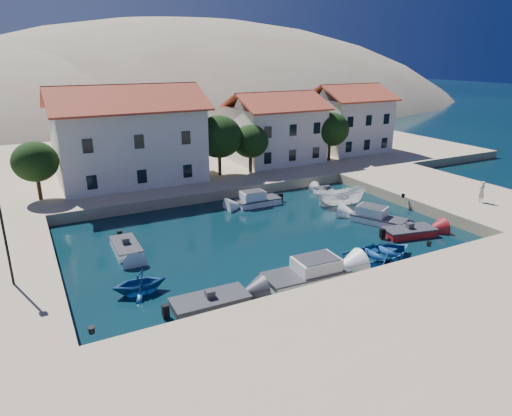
% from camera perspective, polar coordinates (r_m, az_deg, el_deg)
% --- Properties ---
extents(ground, '(400.00, 400.00, 0.00)m').
position_cam_1_polar(ground, '(28.52, 10.74, -10.09)').
color(ground, black).
rests_on(ground, ground).
extents(quay_south, '(52.00, 12.00, 1.00)m').
position_cam_1_polar(quay_south, '(24.58, 19.71, -14.67)').
color(quay_south, tan).
rests_on(quay_south, ground).
extents(quay_east, '(11.00, 20.00, 1.00)m').
position_cam_1_polar(quay_east, '(48.61, 22.68, 1.61)').
color(quay_east, tan).
rests_on(quay_east, ground).
extents(quay_north, '(80.00, 36.00, 1.00)m').
position_cam_1_polar(quay_north, '(61.47, -10.04, 6.12)').
color(quay_north, tan).
rests_on(quay_north, ground).
extents(hills, '(254.00, 176.00, 99.00)m').
position_cam_1_polar(hills, '(152.10, -12.92, 4.13)').
color(hills, gray).
rests_on(hills, ground).
extents(building_left, '(14.70, 9.45, 9.70)m').
position_cam_1_polar(building_left, '(48.94, -15.71, 9.02)').
color(building_left, white).
rests_on(building_left, quay_north).
extents(building_mid, '(10.50, 8.40, 8.30)m').
position_cam_1_polar(building_mid, '(56.46, 2.46, 10.16)').
color(building_mid, white).
rests_on(building_mid, quay_north).
extents(building_right, '(9.45, 8.40, 8.80)m').
position_cam_1_polar(building_right, '(64.01, 11.52, 11.05)').
color(building_right, white).
rests_on(building_right, quay_north).
extents(trees, '(37.30, 5.30, 6.45)m').
position_cam_1_polar(trees, '(50.01, -3.01, 8.60)').
color(trees, '#382314').
rests_on(trees, quay_north).
extents(lamppost, '(0.35, 0.25, 6.22)m').
position_cam_1_polar(lamppost, '(28.72, -29.15, -1.66)').
color(lamppost, black).
rests_on(lamppost, quay_west).
extents(bollards, '(29.36, 9.56, 0.30)m').
position_cam_1_polar(bollards, '(32.33, 10.57, -4.25)').
color(bollards, black).
rests_on(bollards, ground).
extents(motorboat_grey_sw, '(4.41, 2.03, 1.25)m').
position_cam_1_polar(motorboat_grey_sw, '(26.37, -5.74, -11.65)').
color(motorboat_grey_sw, '#38393E').
rests_on(motorboat_grey_sw, ground).
extents(cabin_cruiser_south, '(5.51, 2.52, 1.60)m').
position_cam_1_polar(cabin_cruiser_south, '(29.11, 6.24, -8.18)').
color(cabin_cruiser_south, white).
rests_on(cabin_cruiser_south, ground).
extents(rowboat_south, '(5.53, 4.04, 1.12)m').
position_cam_1_polar(rowboat_south, '(33.14, 15.22, -6.19)').
color(rowboat_south, navy).
rests_on(rowboat_south, ground).
extents(motorboat_red_se, '(4.35, 2.59, 1.25)m').
position_cam_1_polar(motorboat_red_se, '(37.89, 18.59, -2.85)').
color(motorboat_red_se, maroon).
rests_on(motorboat_red_se, ground).
extents(cabin_cruiser_east, '(3.68, 4.87, 1.60)m').
position_cam_1_polar(cabin_cruiser_east, '(39.76, 15.08, -1.22)').
color(cabin_cruiser_east, white).
rests_on(cabin_cruiser_east, ground).
extents(boat_east, '(5.21, 3.08, 1.89)m').
position_cam_1_polar(boat_east, '(43.83, 10.51, 0.32)').
color(boat_east, white).
rests_on(boat_east, ground).
extents(motorboat_white_ne, '(1.52, 3.07, 1.25)m').
position_cam_1_polar(motorboat_white_ne, '(46.54, 8.85, 1.88)').
color(motorboat_white_ne, white).
rests_on(motorboat_white_ne, ground).
extents(rowboat_west, '(3.28, 2.87, 1.66)m').
position_cam_1_polar(rowboat_west, '(28.64, -14.29, -10.24)').
color(rowboat_west, navy).
rests_on(rowboat_west, ground).
extents(motorboat_white_west, '(1.80, 3.91, 1.25)m').
position_cam_1_polar(motorboat_white_west, '(34.42, -15.92, -4.77)').
color(motorboat_white_west, white).
rests_on(motorboat_white_west, ground).
extents(cabin_cruiser_north, '(4.22, 1.78, 1.60)m').
position_cam_1_polar(cabin_cruiser_north, '(43.11, 0.27, 1.00)').
color(cabin_cruiser_north, white).
rests_on(cabin_cruiser_north, ground).
extents(pedestrian, '(0.73, 0.51, 1.92)m').
position_cam_1_polar(pedestrian, '(45.24, 26.36, 1.83)').
color(pedestrian, beige).
rests_on(pedestrian, quay_east).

